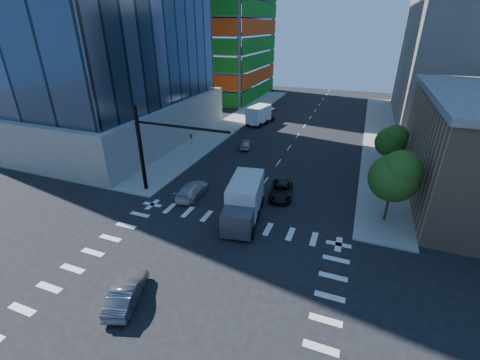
% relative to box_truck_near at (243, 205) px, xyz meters
% --- Properties ---
extents(ground, '(160.00, 160.00, 0.00)m').
position_rel_box_truck_near_xyz_m(ground, '(-0.44, -9.63, -1.57)').
color(ground, black).
rests_on(ground, ground).
extents(road_markings, '(20.00, 20.00, 0.01)m').
position_rel_box_truck_near_xyz_m(road_markings, '(-0.44, -9.63, -1.57)').
color(road_markings, silver).
rests_on(road_markings, ground).
extents(sidewalk_ne, '(5.00, 60.00, 0.15)m').
position_rel_box_truck_near_xyz_m(sidewalk_ne, '(12.06, 30.37, -1.50)').
color(sidewalk_ne, gray).
rests_on(sidewalk_ne, ground).
extents(sidewalk_nw, '(5.00, 60.00, 0.15)m').
position_rel_box_truck_near_xyz_m(sidewalk_nw, '(-12.94, 30.37, -1.50)').
color(sidewalk_nw, gray).
rests_on(sidewalk_nw, ground).
extents(signal_mast_nw, '(10.20, 0.40, 9.00)m').
position_rel_box_truck_near_xyz_m(signal_mast_nw, '(-10.44, 1.87, 3.92)').
color(signal_mast_nw, black).
rests_on(signal_mast_nw, sidewalk_nw).
extents(tree_south, '(4.16, 4.16, 6.82)m').
position_rel_box_truck_near_xyz_m(tree_south, '(12.19, 4.28, 3.11)').
color(tree_south, '#382316').
rests_on(tree_south, sidewalk_ne).
extents(tree_north, '(3.54, 3.52, 5.78)m').
position_rel_box_truck_near_xyz_m(tree_north, '(12.49, 16.28, 2.41)').
color(tree_north, '#382316').
rests_on(tree_north, sidewalk_ne).
extents(car_nb_far, '(2.92, 5.01, 1.31)m').
position_rel_box_truck_near_xyz_m(car_nb_far, '(2.11, 5.65, -0.92)').
color(car_nb_far, black).
rests_on(car_nb_far, ground).
extents(car_sb_near, '(2.17, 5.02, 1.44)m').
position_rel_box_truck_near_xyz_m(car_sb_near, '(-6.54, 2.43, -0.85)').
color(car_sb_near, silver).
rests_on(car_sb_near, ground).
extents(car_sb_mid, '(2.48, 4.07, 1.30)m').
position_rel_box_truck_near_xyz_m(car_sb_mid, '(-6.34, 18.01, -0.93)').
color(car_sb_mid, '#A3A5AB').
rests_on(car_sb_mid, ground).
extents(car_sb_cross, '(2.80, 4.65, 1.45)m').
position_rel_box_truck_near_xyz_m(car_sb_cross, '(-3.64, -11.68, -0.85)').
color(car_sb_cross, '#545459').
rests_on(car_sb_cross, ground).
extents(box_truck_near, '(3.95, 7.16, 3.56)m').
position_rel_box_truck_near_xyz_m(box_truck_near, '(0.00, 0.00, 0.00)').
color(box_truck_near, black).
rests_on(box_truck_near, ground).
extents(box_truck_far, '(3.76, 6.68, 3.31)m').
position_rel_box_truck_near_xyz_m(box_truck_far, '(-8.12, 31.08, -0.11)').
color(box_truck_far, black).
rests_on(box_truck_far, ground).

